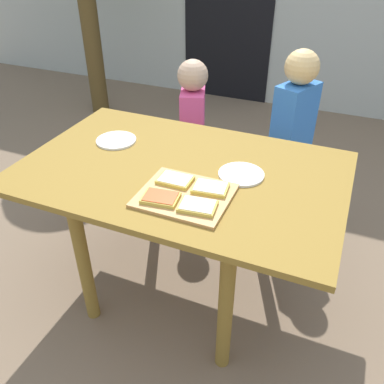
{
  "coord_description": "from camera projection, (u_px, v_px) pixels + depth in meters",
  "views": [
    {
      "loc": [
        0.61,
        -1.34,
        1.59
      ],
      "look_at": [
        0.05,
        0.0,
        0.61
      ],
      "focal_mm": 37.76,
      "sensor_mm": 36.0,
      "label": 1
    }
  ],
  "objects": [
    {
      "name": "dining_table",
      "position": [
        181.0,
        188.0,
        1.76
      ],
      "size": [
        1.36,
        0.88,
        0.72
      ],
      "color": "olive",
      "rests_on": "ground"
    },
    {
      "name": "pizza_slice_far_left",
      "position": [
        175.0,
        180.0,
        1.59
      ],
      "size": [
        0.13,
        0.1,
        0.02
      ],
      "color": "gold",
      "rests_on": "cutting_board"
    },
    {
      "name": "ground_plane",
      "position": [
        183.0,
        286.0,
        2.11
      ],
      "size": [
        16.0,
        16.0,
        0.0
      ],
      "primitive_type": "plane",
      "color": "#76604B"
    },
    {
      "name": "pizza_slice_near_right",
      "position": [
        198.0,
        206.0,
        1.45
      ],
      "size": [
        0.14,
        0.11,
        0.02
      ],
      "color": "gold",
      "rests_on": "cutting_board"
    },
    {
      "name": "pizza_slice_near_left",
      "position": [
        161.0,
        198.0,
        1.49
      ],
      "size": [
        0.14,
        0.11,
        0.02
      ],
      "color": "gold",
      "rests_on": "cutting_board"
    },
    {
      "name": "child_left",
      "position": [
        193.0,
        124.0,
        2.49
      ],
      "size": [
        0.21,
        0.27,
        0.94
      ],
      "color": "#3B4565",
      "rests_on": "ground"
    },
    {
      "name": "plate_white_right",
      "position": [
        241.0,
        174.0,
        1.66
      ],
      "size": [
        0.19,
        0.19,
        0.01
      ],
      "primitive_type": "cylinder",
      "color": "white",
      "rests_on": "dining_table"
    },
    {
      "name": "plate_white_left",
      "position": [
        116.0,
        140.0,
        1.91
      ],
      "size": [
        0.19,
        0.19,
        0.01
      ],
      "primitive_type": "cylinder",
      "color": "white",
      "rests_on": "dining_table"
    },
    {
      "name": "cutting_board",
      "position": [
        185.0,
        195.0,
        1.53
      ],
      "size": [
        0.34,
        0.29,
        0.01
      ],
      "primitive_type": "cube",
      "color": "tan",
      "rests_on": "dining_table"
    },
    {
      "name": "pizza_slice_far_right",
      "position": [
        210.0,
        188.0,
        1.55
      ],
      "size": [
        0.14,
        0.11,
        0.02
      ],
      "color": "gold",
      "rests_on": "cutting_board"
    },
    {
      "name": "child_right",
      "position": [
        292.0,
        131.0,
        2.25
      ],
      "size": [
        0.22,
        0.28,
        1.06
      ],
      "color": "#2D3C55",
      "rests_on": "ground"
    }
  ]
}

